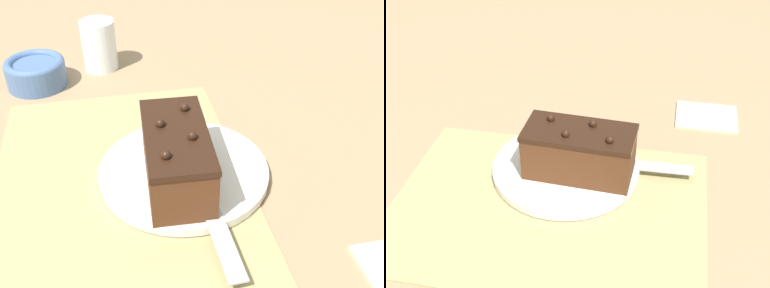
{
  "view_description": "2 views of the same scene",
  "coord_description": "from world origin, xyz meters",
  "views": [
    {
      "loc": [
        -0.48,
        -0.0,
        0.4
      ],
      "look_at": [
        0.01,
        -0.1,
        0.04
      ],
      "focal_mm": 42.0,
      "sensor_mm": 36.0,
      "label": 1
    },
    {
      "loc": [
        -0.15,
        0.56,
        0.54
      ],
      "look_at": [
        -0.02,
        -0.11,
        0.04
      ],
      "focal_mm": 50.0,
      "sensor_mm": 36.0,
      "label": 2
    }
  ],
  "objects": [
    {
      "name": "ground_plane",
      "position": [
        0.0,
        0.0,
        0.0
      ],
      "size": [
        3.0,
        3.0,
        0.0
      ],
      "primitive_type": "plane",
      "color": "#9E7F5B"
    },
    {
      "name": "serving_knife",
      "position": [
        -0.04,
        -0.1,
        0.02
      ],
      "size": [
        0.26,
        0.03,
        0.01
      ],
      "rotation": [
        0.0,
        0.0,
        1.6
      ],
      "color": "#472D19",
      "rests_on": "cake_plate"
    },
    {
      "name": "chocolate_cake",
      "position": [
        -0.03,
        -0.07,
        0.05
      ],
      "size": [
        0.17,
        0.09,
        0.09
      ],
      "rotation": [
        0.0,
        0.0,
        -0.05
      ],
      "color": "#512D19",
      "rests_on": "cake_plate"
    },
    {
      "name": "placemat_woven",
      "position": [
        0.0,
        0.0,
        0.0
      ],
      "size": [
        0.46,
        0.34,
        0.0
      ],
      "primitive_type": "cube",
      "color": "tan",
      "rests_on": "ground_plane"
    },
    {
      "name": "cake_plate",
      "position": [
        -0.01,
        -0.09,
        0.01
      ],
      "size": [
        0.23,
        0.23,
        0.01
      ],
      "color": "white",
      "rests_on": "placemat_woven"
    },
    {
      "name": "folded_napkin",
      "position": [
        -0.23,
        -0.29,
        0.0
      ],
      "size": [
        0.11,
        0.09,
        0.01
      ],
      "primitive_type": "cube",
      "color": "beige",
      "rests_on": "ground_plane"
    }
  ]
}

